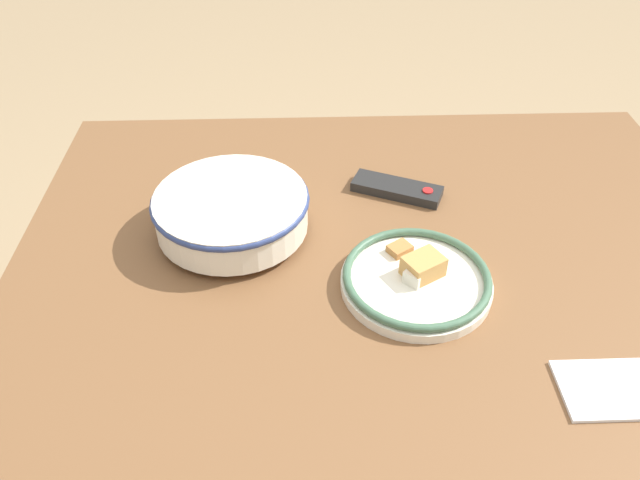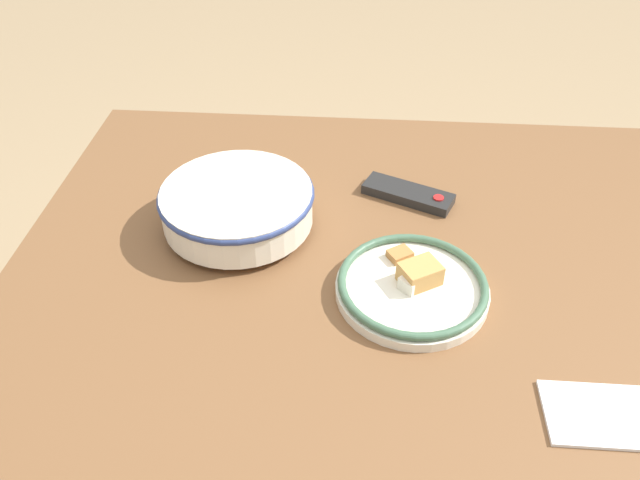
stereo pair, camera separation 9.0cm
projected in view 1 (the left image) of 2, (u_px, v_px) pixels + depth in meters
ground_plane at (364, 475)px, 1.55m from camera, size 8.00×8.00×0.00m
dining_table at (380, 293)px, 1.14m from camera, size 1.32×1.06×0.71m
noodle_bowl at (232, 211)px, 1.13m from camera, size 0.29×0.29×0.08m
food_plate at (417, 279)px, 1.04m from camera, size 0.25×0.25×0.05m
tv_remote at (397, 189)px, 1.25m from camera, size 0.19×0.13×0.02m
folded_napkin at (612, 389)px, 0.89m from camera, size 0.15×0.10×0.01m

